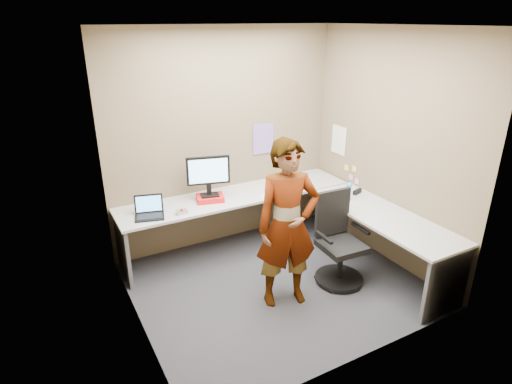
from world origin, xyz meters
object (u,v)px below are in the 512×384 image
desk (292,216)px  office_chair (338,247)px  monitor (208,173)px  person (287,225)px

desk → office_chair: office_chair is taller
monitor → person: bearing=-61.4°
office_chair → person: bearing=-172.9°
monitor → office_chair: size_ratio=0.49×
office_chair → monitor: bearing=133.4°
monitor → office_chair: (1.02, -1.21, -0.66)m
desk → monitor: (-0.80, 0.60, 0.49)m
monitor → office_chair: 1.71m
office_chair → person: person is taller
desk → person: bearing=-127.0°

